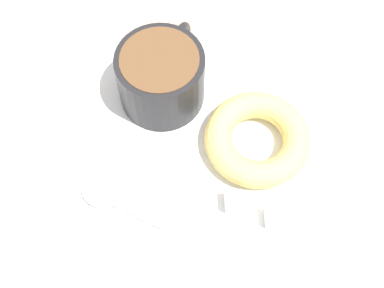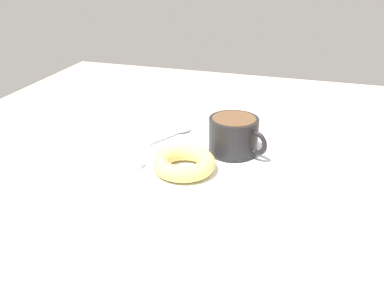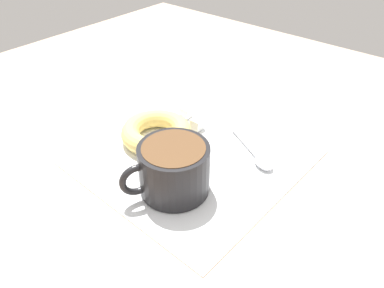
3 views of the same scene
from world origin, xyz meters
The scene contains 7 objects.
ground_plane centered at (0.00, 0.00, -1.00)cm, with size 120.00×120.00×2.00cm, color tan.
napkin centered at (-2.14, 1.75, 0.15)cm, with size 30.29×30.29×0.30cm, color white.
coffee_cup centered at (5.30, 4.80, 3.94)cm, with size 11.72×9.45×6.99cm.
donut centered at (-1.48, -5.16, 1.77)cm, with size 11.25×11.25×2.94cm, color #E5C66B.
spoon centered at (-7.65, 10.27, 0.71)cm, with size 6.71×10.97×0.90cm.
sugar_cube centered at (-10.00, -6.18, 1.17)cm, with size 1.75×1.75×1.75cm, color white.
sugar_cube_extra centered at (-8.22, -2.28, 1.21)cm, with size 1.82×1.82×1.82cm, color white.
Camera 1 is at (-26.82, 2.53, 52.01)cm, focal length 50.00 mm.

